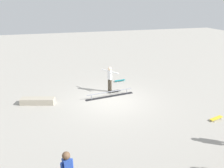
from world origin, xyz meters
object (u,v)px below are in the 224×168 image
at_px(skate_ledge, 38,101).
at_px(skateboard_main, 114,91).
at_px(loose_skateboard_yellow, 216,118).
at_px(loose_skateboard_teal, 120,80).
at_px(grind_rail, 110,94).
at_px(skater_main, 110,77).

height_order(skate_ledge, skateboard_main, skate_ledge).
distance_m(skate_ledge, loose_skateboard_yellow, 9.51).
bearing_deg(skateboard_main, loose_skateboard_teal, -124.35).
distance_m(grind_rail, skateboard_main, 0.73).
bearing_deg(loose_skateboard_teal, skater_main, 46.58).
xyz_separation_m(skateboard_main, loose_skateboard_teal, (-0.96, -1.81, 0.00)).
height_order(skater_main, skateboard_main, skater_main).
height_order(skater_main, loose_skateboard_teal, skater_main).
relative_size(grind_rail, skateboard_main, 3.76).
relative_size(skateboard_main, loose_skateboard_yellow, 0.99).
bearing_deg(loose_skateboard_yellow, loose_skateboard_teal, -80.49).
height_order(skate_ledge, loose_skateboard_teal, skate_ledge).
height_order(skateboard_main, loose_skateboard_teal, same).
height_order(skater_main, loose_skateboard_yellow, skater_main).
xyz_separation_m(skate_ledge, loose_skateboard_teal, (-5.61, -2.23, -0.10)).
bearing_deg(skate_ledge, grind_rail, 178.04).
xyz_separation_m(skater_main, skateboard_main, (-0.25, 0.18, -0.89)).
distance_m(skate_ledge, skateboard_main, 4.67).
distance_m(grind_rail, loose_skateboard_teal, 2.77).
distance_m(skateboard_main, loose_skateboard_teal, 2.05).
bearing_deg(loose_skateboard_teal, grind_rail, 52.25).
relative_size(skater_main, skateboard_main, 2.03).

